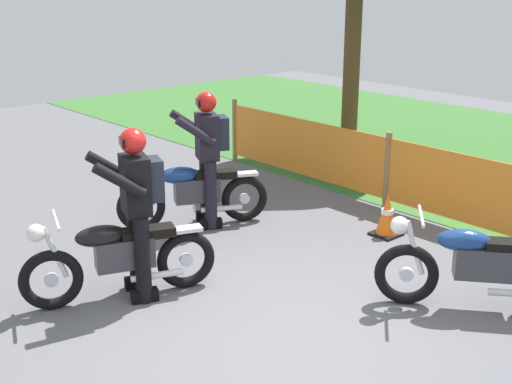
{
  "coord_description": "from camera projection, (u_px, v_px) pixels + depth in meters",
  "views": [
    {
      "loc": [
        3.78,
        -3.71,
        3.05
      ],
      "look_at": [
        -1.19,
        0.7,
        0.9
      ],
      "focal_mm": 47.72,
      "sensor_mm": 36.0,
      "label": 1
    }
  ],
  "objects": [
    {
      "name": "rider_third",
      "position": [
        208.0,
        151.0,
        8.36
      ],
      "size": [
        0.7,
        0.78,
        1.69
      ],
      "rotation": [
        0.0,
        0.0,
        -2.03
      ],
      "color": "black",
      "rests_on": "ground"
    },
    {
      "name": "motorcycle_lead",
      "position": [
        119.0,
        257.0,
        6.56
      ],
      "size": [
        0.84,
        1.82,
        0.9
      ],
      "rotation": [
        0.0,
        0.0,
        -1.93
      ],
      "color": "black",
      "rests_on": "ground"
    },
    {
      "name": "motorcycle_third",
      "position": [
        192.0,
        192.0,
        8.46
      ],
      "size": [
        0.97,
        1.76,
        0.91
      ],
      "rotation": [
        0.0,
        0.0,
        -2.03
      ],
      "color": "black",
      "rests_on": "ground"
    },
    {
      "name": "ground",
      "position": [
        286.0,
        337.0,
        5.98
      ],
      "size": [
        24.0,
        24.0,
        0.02
      ],
      "primitive_type": "cube",
      "color": "#5B5B60"
    },
    {
      "name": "motorcycle_trailing",
      "position": [
        479.0,
        265.0,
        6.35
      ],
      "size": [
        1.57,
        1.31,
        0.92
      ],
      "rotation": [
        0.0,
        0.0,
        -2.46
      ],
      "color": "black",
      "rests_on": "ground"
    },
    {
      "name": "traffic_cone",
      "position": [
        387.0,
        215.0,
        8.21
      ],
      "size": [
        0.32,
        0.32,
        0.53
      ],
      "color": "black",
      "rests_on": "ground"
    },
    {
      "name": "barrier_fence",
      "position": [
        496.0,
        197.0,
        7.96
      ],
      "size": [
        9.64,
        0.08,
        1.05
      ],
      "color": "olive",
      "rests_on": "ground"
    },
    {
      "name": "rider_lead",
      "position": [
        137.0,
        204.0,
        6.47
      ],
      "size": [
        0.67,
        0.77,
        1.69
      ],
      "rotation": [
        0.0,
        0.0,
        -1.93
      ],
      "color": "black",
      "rests_on": "ground"
    }
  ]
}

